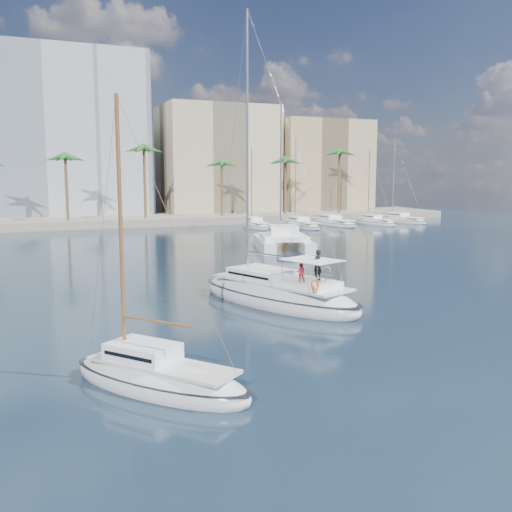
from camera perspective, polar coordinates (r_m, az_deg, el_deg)
name	(u,v)px	position (r m, az deg, el deg)	size (l,w,h in m)	color
ground	(249,309)	(33.14, -0.68, -5.31)	(160.00, 160.00, 0.00)	black
quay	(103,221)	(91.97, -15.09, 3.37)	(120.00, 14.00, 1.20)	gray
building_modern	(14,136)	(103.10, -23.03, 10.95)	(42.00, 16.00, 28.00)	silver
building_beige	(217,163)	(105.57, -3.89, 9.31)	(20.00, 14.00, 20.00)	tan
building_tan_right	(319,169)	(111.84, 6.31, 8.69)	(18.00, 12.00, 18.00)	tan
palm_centre	(104,157)	(87.77, -14.97, 9.50)	(3.60, 3.60, 12.30)	brown
palm_right	(309,160)	(98.39, 5.33, 9.55)	(3.60, 3.60, 12.30)	brown
main_sloop	(277,295)	(34.41, 2.11, -3.88)	(8.13, 12.96, 18.36)	silver
small_sloop	(158,378)	(21.32, -9.76, -11.94)	(6.64, 7.64, 11.14)	silver
catamaran	(283,238)	(59.93, 2.70, 1.76)	(7.88, 11.38, 15.28)	silver
seagull	(247,296)	(34.63, -0.90, -4.06)	(1.22, 0.53, 0.23)	silver
moored_yacht_a	(256,228)	(83.67, -0.03, 2.80)	(2.72, 9.35, 11.90)	silver
moored_yacht_b	(301,228)	(84.59, 4.56, 2.83)	(3.14, 10.78, 13.72)	silver
moored_yacht_c	(333,225)	(89.46, 7.69, 3.07)	(3.55, 12.21, 15.54)	silver
moored_yacht_d	(375,225)	(91.25, 11.85, 3.07)	(2.72, 9.35, 11.90)	silver
moored_yacht_e	(402,223)	(96.66, 14.37, 3.26)	(3.14, 10.78, 13.72)	silver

